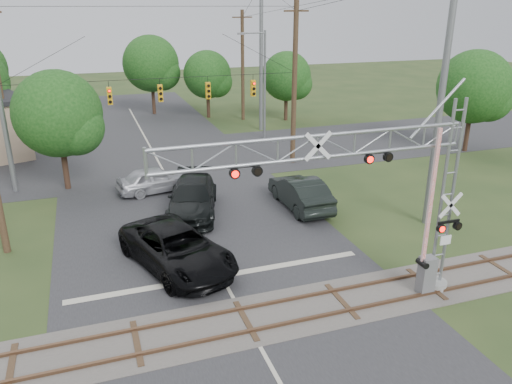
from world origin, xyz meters
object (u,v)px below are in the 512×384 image
object	(u,v)px
crossing_gantry	(371,187)
traffic_signal_span	(175,91)
sedan_silver	(155,179)
car_dark	(193,198)
streetlight	(263,80)
pickup_black	(177,248)

from	to	relation	value
crossing_gantry	traffic_signal_span	world-z (taller)	traffic_signal_span
crossing_gantry	sedan_silver	size ratio (longest dim) A/B	2.52
car_dark	streetlight	bearing A→B (deg)	73.53
pickup_black	streetlight	bearing A→B (deg)	42.34
traffic_signal_span	car_dark	world-z (taller)	traffic_signal_span
pickup_black	streetlight	distance (m)	23.75
crossing_gantry	pickup_black	bearing A→B (deg)	139.68
pickup_black	streetlight	world-z (taller)	streetlight
car_dark	traffic_signal_span	bearing A→B (deg)	101.89
traffic_signal_span	sedan_silver	world-z (taller)	traffic_signal_span
car_dark	sedan_silver	distance (m)	4.44
pickup_black	sedan_silver	xyz separation A→B (m)	(0.51, 10.09, -0.11)
crossing_gantry	streetlight	size ratio (longest dim) A/B	1.31
traffic_signal_span	pickup_black	world-z (taller)	traffic_signal_span
crossing_gantry	sedan_silver	distance (m)	16.96
crossing_gantry	car_dark	size ratio (longest dim) A/B	1.88
pickup_black	car_dark	bearing A→B (deg)	52.88
crossing_gantry	traffic_signal_span	xyz separation A→B (m)	(-3.73, 18.37, 0.84)
sedan_silver	streetlight	size ratio (longest dim) A/B	0.52
traffic_signal_span	sedan_silver	xyz separation A→B (m)	(-2.03, -2.95, -4.93)
car_dark	sedan_silver	size ratio (longest dim) A/B	1.34
traffic_signal_span	crossing_gantry	bearing A→B (deg)	-78.51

